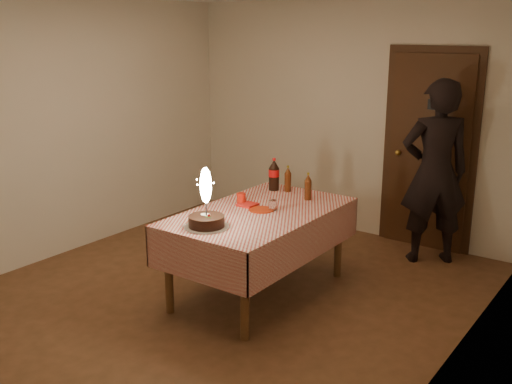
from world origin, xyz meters
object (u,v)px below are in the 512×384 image
at_px(birthday_cake, 206,213).
at_px(red_cup, 241,198).
at_px(amber_bottle_right, 308,187).
at_px(dining_table, 259,222).
at_px(photographer, 435,172).
at_px(amber_bottle_left, 288,179).
at_px(clear_cup, 273,205).
at_px(red_plate, 261,210).
at_px(cola_bottle, 274,175).

height_order(birthday_cake, red_cup, birthday_cake).
bearing_deg(amber_bottle_right, dining_table, -106.19).
distance_m(birthday_cake, photographer, 2.47).
height_order(birthday_cake, photographer, photographer).
distance_m(red_cup, photographer, 1.98).
distance_m(dining_table, amber_bottle_left, 0.73).
relative_size(red_cup, clear_cup, 1.11).
bearing_deg(dining_table, red_plate, 83.31).
height_order(red_plate, red_cup, red_cup).
distance_m(dining_table, red_cup, 0.31).
relative_size(dining_table, cola_bottle, 5.42).
bearing_deg(dining_table, photographer, 60.12).
distance_m(red_cup, amber_bottle_right, 0.63).
relative_size(amber_bottle_left, photographer, 0.14).
distance_m(red_plate, amber_bottle_right, 0.56).
xyz_separation_m(dining_table, red_cup, (-0.25, 0.08, 0.15)).
bearing_deg(amber_bottle_left, photographer, 41.64).
distance_m(red_cup, amber_bottle_left, 0.61).
distance_m(red_plate, red_cup, 0.27).
bearing_deg(amber_bottle_right, amber_bottle_left, 156.61).
height_order(amber_bottle_right, photographer, photographer).
bearing_deg(photographer, amber_bottle_left, -138.36).
xyz_separation_m(cola_bottle, amber_bottle_left, (0.14, 0.03, -0.03)).
relative_size(birthday_cake, amber_bottle_right, 1.91).
relative_size(cola_bottle, amber_bottle_left, 1.25).
height_order(dining_table, amber_bottle_left, amber_bottle_left).
bearing_deg(red_plate, photographer, 59.82).
distance_m(clear_cup, amber_bottle_right, 0.48).
xyz_separation_m(clear_cup, cola_bottle, (-0.37, 0.56, 0.11)).
relative_size(cola_bottle, amber_bottle_right, 1.25).
bearing_deg(red_plate, amber_bottle_left, 102.78).
relative_size(red_cup, photographer, 0.05).
bearing_deg(dining_table, amber_bottle_left, 102.09).
xyz_separation_m(dining_table, red_plate, (0.00, 0.02, 0.11)).
relative_size(red_plate, red_cup, 2.20).
bearing_deg(birthday_cake, red_cup, 103.61).
distance_m(clear_cup, photographer, 1.79).
bearing_deg(dining_table, clear_cup, 43.75).
bearing_deg(cola_bottle, red_cup, -87.07).
xyz_separation_m(dining_table, amber_bottle_left, (-0.15, 0.68, 0.22)).
xyz_separation_m(clear_cup, amber_bottle_left, (-0.23, 0.60, 0.07)).
relative_size(clear_cup, amber_bottle_left, 0.35).
distance_m(amber_bottle_left, photographer, 1.46).
bearing_deg(amber_bottle_right, red_cup, -131.34).
distance_m(birthday_cake, red_plate, 0.64).
xyz_separation_m(cola_bottle, photographer, (1.23, 1.01, -0.00)).
distance_m(red_plate, amber_bottle_left, 0.68).
bearing_deg(red_cup, red_plate, -11.47).
bearing_deg(dining_table, amber_bottle_right, 73.81).
xyz_separation_m(dining_table, clear_cup, (0.08, 0.08, 0.15)).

